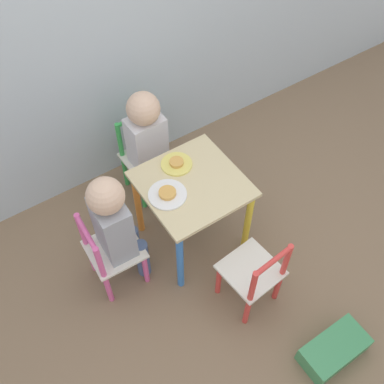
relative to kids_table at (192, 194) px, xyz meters
name	(u,v)px	position (x,y,z in m)	size (l,w,h in m)	color
ground_plane	(192,237)	(0.00, 0.00, -0.40)	(6.00, 6.00, 0.00)	#7F664C
kids_table	(192,194)	(0.00, 0.00, 0.00)	(0.49, 0.49, 0.50)	beige
chair_pink	(111,253)	(-0.48, 0.02, -0.15)	(0.27, 0.27, 0.51)	silver
chair_green	(145,158)	(-0.01, 0.48, -0.15)	(0.27, 0.27, 0.51)	silver
chair_red	(254,275)	(0.04, -0.48, -0.15)	(0.28, 0.28, 0.51)	silver
child_left	(116,223)	(-0.42, 0.01, 0.06)	(0.22, 0.20, 0.77)	#4C608E
child_back	(148,138)	(-0.01, 0.42, 0.06)	(0.20, 0.23, 0.75)	#38383D
plate_left	(167,194)	(-0.14, 0.00, 0.10)	(0.19, 0.19, 0.03)	white
plate_back	(177,164)	(0.00, 0.14, 0.10)	(0.16, 0.16, 0.03)	#EADB66
storage_bin	(334,350)	(0.19, -0.93, -0.35)	(0.33, 0.17, 0.11)	#3D8E56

